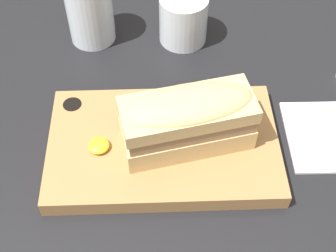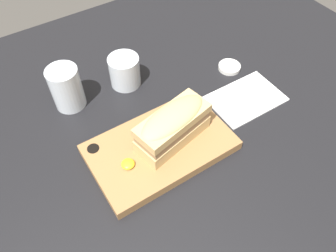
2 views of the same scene
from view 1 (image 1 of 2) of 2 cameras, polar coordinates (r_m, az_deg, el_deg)
dining_table at (r=66.68cm, az=6.14°, el=-2.81°), size 140.56×122.10×2.00cm
serving_board at (r=63.88cm, az=-0.64°, el=-2.37°), size 31.03×19.01×2.57cm
sandwich at (r=59.19cm, az=2.40°, el=0.94°), size 17.91×10.24×8.70cm
mustard_dollop at (r=62.28cm, az=-8.43°, el=-2.37°), size 2.81×2.81×1.12cm
water_glass at (r=79.24cm, az=-9.45°, el=13.28°), size 7.52×7.52×10.90cm
wine_glass at (r=78.62cm, az=1.87°, el=12.72°), size 7.92×7.92×8.11cm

